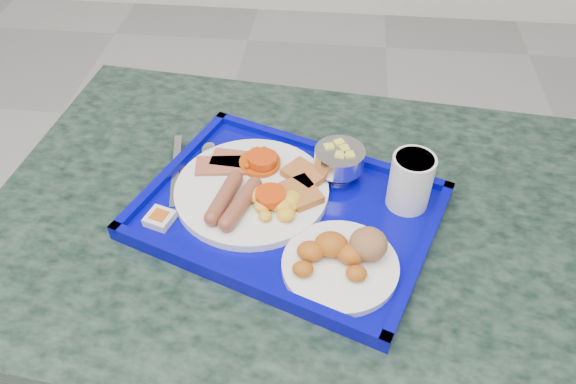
# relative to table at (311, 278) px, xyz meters

# --- Properties ---
(table) EXTENTS (1.17, 0.84, 0.69)m
(table) POSITION_rel_table_xyz_m (0.00, 0.00, 0.00)
(table) COLOR slate
(table) RESTS_ON floor
(tray) EXTENTS (0.55, 0.48, 0.03)m
(tray) POSITION_rel_table_xyz_m (-0.04, -0.01, 0.19)
(tray) COLOR #03039D
(tray) RESTS_ON table
(main_plate) EXTENTS (0.26, 0.26, 0.04)m
(main_plate) POSITION_rel_table_xyz_m (-0.10, 0.02, 0.21)
(main_plate) COLOR white
(main_plate) RESTS_ON tray
(bread_plate) EXTENTS (0.17, 0.17, 0.06)m
(bread_plate) POSITION_rel_table_xyz_m (0.05, -0.12, 0.21)
(bread_plate) COLOR white
(bread_plate) RESTS_ON tray
(fruit_bowl) EXTENTS (0.09, 0.09, 0.06)m
(fruit_bowl) POSITION_rel_table_xyz_m (0.04, 0.08, 0.23)
(fruit_bowl) COLOR silver
(fruit_bowl) RESTS_ON tray
(juice_cup) EXTENTS (0.07, 0.07, 0.10)m
(juice_cup) POSITION_rel_table_xyz_m (0.15, 0.03, 0.24)
(juice_cup) COLOR white
(juice_cup) RESTS_ON tray
(spoon) EXTENTS (0.07, 0.16, 0.01)m
(spoon) POSITION_rel_table_xyz_m (-0.21, 0.11, 0.20)
(spoon) COLOR silver
(spoon) RESTS_ON tray
(knife) EXTENTS (0.05, 0.19, 0.00)m
(knife) POSITION_rel_table_xyz_m (-0.25, 0.07, 0.19)
(knife) COLOR silver
(knife) RESTS_ON tray
(jam_packet) EXTENTS (0.05, 0.05, 0.02)m
(jam_packet) POSITION_rel_table_xyz_m (-0.24, -0.06, 0.20)
(jam_packet) COLOR silver
(jam_packet) RESTS_ON tray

